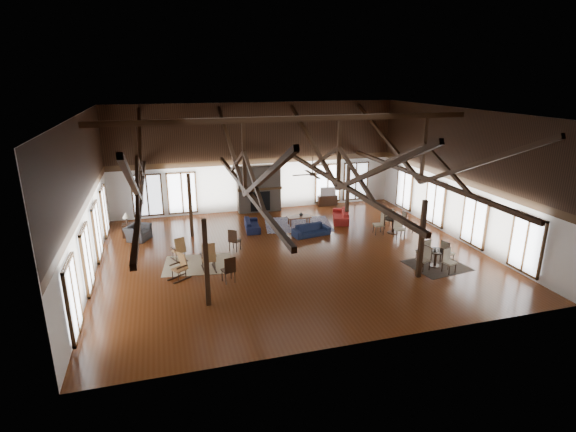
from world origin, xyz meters
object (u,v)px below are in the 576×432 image
object	(u,v)px
sofa_navy_left	(252,225)
coffee_table	(299,217)
sofa_navy_front	(311,230)
sofa_orange	(341,215)
armchair	(138,233)
tv_console	(327,200)
cafe_table_near	(436,255)
cafe_table_far	(393,223)

from	to	relation	value
sofa_navy_left	coffee_table	world-z (taller)	sofa_navy_left
sofa_navy_front	sofa_orange	xyz separation A→B (m)	(2.24, 1.73, 0.03)
sofa_navy_front	coffee_table	world-z (taller)	sofa_navy_front
sofa_orange	armchair	distance (m)	10.24
sofa_navy_front	tv_console	size ratio (longest dim) A/B	1.55
armchair	tv_console	xyz separation A→B (m)	(10.61, 3.04, -0.05)
sofa_orange	cafe_table_near	bearing A→B (deg)	31.67
cafe_table_near	cafe_table_far	distance (m)	4.08
sofa_navy_front	cafe_table_far	bearing A→B (deg)	-21.02
sofa_navy_left	cafe_table_near	xyz separation A→B (m)	(6.20, -6.48, 0.22)
cafe_table_near	cafe_table_far	size ratio (longest dim) A/B	0.93
sofa_navy_left	cafe_table_far	world-z (taller)	cafe_table_far
sofa_navy_front	sofa_navy_left	xyz separation A→B (m)	(-2.56, 1.63, -0.01)
coffee_table	armchair	bearing A→B (deg)	-179.90
sofa_orange	armchair	size ratio (longest dim) A/B	1.88
armchair	tv_console	distance (m)	11.04
cafe_table_far	coffee_table	bearing A→B (deg)	148.79
coffee_table	sofa_navy_left	bearing A→B (deg)	-178.73
sofa_navy_front	coffee_table	bearing A→B (deg)	83.35
tv_console	sofa_navy_front	bearing A→B (deg)	-118.89
armchair	cafe_table_near	bearing A→B (deg)	-91.48
cafe_table_near	cafe_table_far	xyz separation A→B (m)	(0.31, 4.07, 0.04)
sofa_orange	sofa_navy_left	bearing A→B (deg)	-69.19
sofa_navy_left	cafe_table_near	size ratio (longest dim) A/B	0.93
sofa_navy_left	coffee_table	distance (m)	2.47
sofa_orange	cafe_table_far	size ratio (longest dim) A/B	0.99
cafe_table_far	tv_console	size ratio (longest dim) A/B	1.73
sofa_navy_front	armchair	size ratio (longest dim) A/B	1.70
coffee_table	tv_console	distance (m)	4.07
sofa_navy_left	armchair	distance (m)	5.44
sofa_navy_front	armchair	bearing A→B (deg)	158.24
coffee_table	tv_console	size ratio (longest dim) A/B	1.02
coffee_table	cafe_table_far	world-z (taller)	cafe_table_far
armchair	cafe_table_near	size ratio (longest dim) A/B	0.57
sofa_orange	armchair	world-z (taller)	armchair
sofa_navy_front	cafe_table_near	distance (m)	6.07
armchair	cafe_table_far	bearing A→B (deg)	-73.82
coffee_table	cafe_table_near	size ratio (longest dim) A/B	0.64
sofa_orange	cafe_table_far	bearing A→B (deg)	54.02
cafe_table_far	tv_console	xyz separation A→B (m)	(-1.35, 5.50, -0.23)
cafe_table_far	sofa_orange	bearing A→B (deg)	124.41
sofa_navy_left	coffee_table	size ratio (longest dim) A/B	1.46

